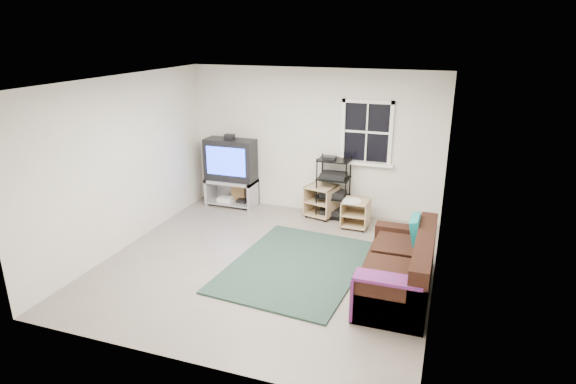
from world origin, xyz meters
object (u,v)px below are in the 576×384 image
at_px(tv_unit, 231,167).
at_px(side_table_left, 322,200).
at_px(side_table_right, 356,211).
at_px(sofa, 400,270).
at_px(av_rack, 333,191).

bearing_deg(tv_unit, side_table_left, 1.09).
xyz_separation_m(side_table_right, sofa, (0.97, -1.93, 0.02)).
distance_m(side_table_right, sofa, 2.16).
height_order(tv_unit, side_table_right, tv_unit).
relative_size(side_table_left, sofa, 0.31).
xyz_separation_m(side_table_left, side_table_right, (0.67, -0.31, -0.02)).
bearing_deg(tv_unit, sofa, -32.84).
bearing_deg(av_rack, side_table_left, -179.40).
bearing_deg(side_table_left, side_table_right, -24.75).
relative_size(av_rack, side_table_left, 1.90).
relative_size(side_table_left, side_table_right, 1.16).
height_order(tv_unit, sofa, tv_unit).
distance_m(tv_unit, side_table_right, 2.51).
relative_size(av_rack, sofa, 0.59).
distance_m(side_table_left, side_table_right, 0.74).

